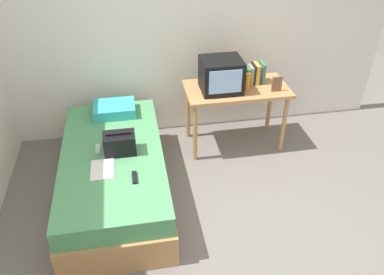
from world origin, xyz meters
name	(u,v)px	position (x,y,z in m)	size (l,w,h in m)	color
ground_plane	(209,242)	(0.00, 0.00, 0.00)	(8.00, 8.00, 0.00)	slate
wall_back	(174,28)	(0.00, 2.00, 1.30)	(5.20, 0.10, 2.60)	silver
bed	(115,174)	(-0.80, 0.80, 0.26)	(1.00, 2.00, 0.54)	#B27F4C
desk	(236,95)	(0.62, 1.47, 0.66)	(1.16, 0.60, 0.76)	#B27F4C
tv	(221,75)	(0.43, 1.45, 0.94)	(0.44, 0.39, 0.36)	black
water_bottle	(247,82)	(0.71, 1.41, 0.86)	(0.07, 0.07, 0.19)	orange
book_row	(255,74)	(0.85, 1.56, 0.87)	(0.20, 0.17, 0.24)	#337F47
picture_frame	(277,84)	(1.02, 1.31, 0.85)	(0.11, 0.02, 0.17)	brown
pillow	(115,109)	(-0.76, 1.52, 0.60)	(0.45, 0.34, 0.12)	#33A8B7
handbag	(120,143)	(-0.71, 0.78, 0.64)	(0.30, 0.20, 0.22)	black
magazine	(102,169)	(-0.88, 0.54, 0.54)	(0.21, 0.29, 0.01)	white
remote_dark	(135,177)	(-0.60, 0.37, 0.55)	(0.04, 0.16, 0.02)	black
remote_silver	(98,149)	(-0.93, 0.85, 0.55)	(0.04, 0.14, 0.02)	#B7B7BC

